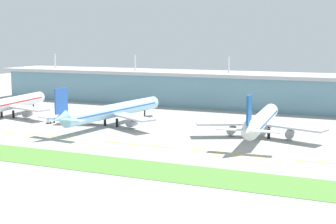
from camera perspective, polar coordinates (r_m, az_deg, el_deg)
name	(u,v)px	position (r m, az deg, el deg)	size (l,w,h in m)	color
ground_plane	(141,147)	(166.06, -3.17, -4.19)	(600.00, 600.00, 0.00)	#9E9E99
terminal_building	(231,89)	(266.29, 7.47, 2.65)	(288.00, 34.00, 27.77)	#6693A8
airliner_nearest	(9,104)	(240.78, -18.26, 0.92)	(48.41, 62.64, 18.90)	white
airliner_near_middle	(113,111)	(207.22, -6.52, 0.13)	(48.41, 71.82, 18.90)	#9ED1EA
airliner_far_middle	(261,121)	(184.58, 10.92, -1.00)	(48.69, 62.28, 18.90)	white
taxiway_stripe_mid_west	(57,137)	(187.68, -12.91, -2.90)	(28.00, 0.70, 0.04)	yellow
taxiway_stripe_centre	(138,145)	(170.05, -3.61, -3.88)	(28.00, 0.70, 0.04)	yellow
taxiway_stripe_mid_east	(231,154)	(157.88, 7.49, -4.91)	(28.00, 0.70, 0.04)	yellow
grass_verge	(104,164)	(144.86, -7.60, -6.13)	(300.00, 18.00, 0.10)	#518438
baggage_cart	(51,120)	(219.20, -13.67, -0.97)	(2.29, 3.76, 2.48)	silver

